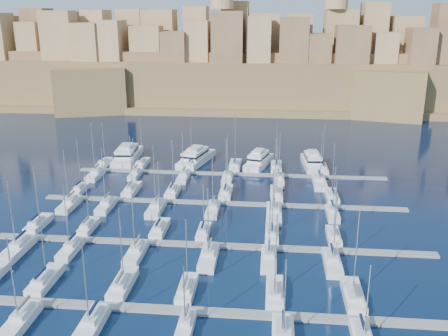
# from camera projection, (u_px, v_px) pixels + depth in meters

# --- Properties ---
(ground) EXTENTS (600.00, 600.00, 0.00)m
(ground) POSITION_uv_depth(u_px,v_px,m) (217.00, 221.00, 105.98)
(ground) COLOR black
(ground) RESTS_ON ground
(pontoon_near) EXTENTS (84.00, 2.00, 0.40)m
(pontoon_near) POSITION_uv_depth(u_px,v_px,m) (191.00, 311.00, 73.61)
(pontoon_near) COLOR slate
(pontoon_near) RESTS_ON ground
(pontoon_mid_near) EXTENTS (84.00, 2.00, 0.40)m
(pontoon_mid_near) POSITION_uv_depth(u_px,v_px,m) (209.00, 245.00, 94.52)
(pontoon_mid_near) COLOR slate
(pontoon_mid_near) RESTS_ON ground
(pontoon_mid_far) EXTENTS (84.00, 2.00, 0.40)m
(pontoon_mid_far) POSITION_uv_depth(u_px,v_px,m) (221.00, 203.00, 115.42)
(pontoon_mid_far) COLOR slate
(pontoon_mid_far) RESTS_ON ground
(pontoon_far) EXTENTS (84.00, 2.00, 0.40)m
(pontoon_far) POSITION_uv_depth(u_px,v_px,m) (230.00, 174.00, 136.33)
(pontoon_far) COLOR slate
(pontoon_far) RESTS_ON ground
(sailboat_1) EXTENTS (2.82, 9.41, 14.88)m
(sailboat_1) POSITION_uv_depth(u_px,v_px,m) (45.00, 280.00, 81.10)
(sailboat_1) COLOR silver
(sailboat_1) RESTS_ON ground
(sailboat_2) EXTENTS (2.85, 9.50, 13.89)m
(sailboat_2) POSITION_uv_depth(u_px,v_px,m) (123.00, 284.00, 79.93)
(sailboat_2) COLOR silver
(sailboat_2) RESTS_ON ground
(sailboat_3) EXTENTS (2.55, 8.51, 12.72)m
(sailboat_3) POSITION_uv_depth(u_px,v_px,m) (187.00, 289.00, 78.48)
(sailboat_3) COLOR silver
(sailboat_3) RESTS_ON ground
(sailboat_4) EXTENTS (2.70, 8.99, 14.06)m
(sailboat_4) POSITION_uv_depth(u_px,v_px,m) (275.00, 293.00, 77.41)
(sailboat_4) COLOR silver
(sailboat_4) RESTS_ON ground
(sailboat_5) EXTENTS (2.88, 9.61, 14.79)m
(sailboat_5) POSITION_uv_depth(u_px,v_px,m) (353.00, 296.00, 76.56)
(sailboat_5) COLOR silver
(sailboat_5) RESTS_ON ground
(sailboat_7) EXTENTS (2.74, 9.12, 14.10)m
(sailboat_7) POSITION_uv_depth(u_px,v_px,m) (21.00, 320.00, 70.48)
(sailboat_7) COLOR silver
(sailboat_7) RESTS_ON ground
(sailboat_8) EXTENTS (2.84, 9.47, 14.47)m
(sailboat_8) POSITION_uv_depth(u_px,v_px,m) (91.00, 325.00, 69.34)
(sailboat_8) COLOR silver
(sailboat_8) RESTS_ON ground
(sailboat_9) EXTENTS (2.15, 7.16, 10.41)m
(sailboat_9) POSITION_uv_depth(u_px,v_px,m) (186.00, 326.00, 69.20)
(sailboat_9) COLOR silver
(sailboat_9) RESTS_ON ground
(sailboat_12) EXTENTS (2.65, 8.82, 13.14)m
(sailboat_12) POSITION_uv_depth(u_px,v_px,m) (38.00, 224.00, 102.80)
(sailboat_12) COLOR silver
(sailboat_12) RESTS_ON ground
(sailboat_13) EXTENTS (2.39, 7.96, 12.50)m
(sailboat_13) POSITION_uv_depth(u_px,v_px,m) (88.00, 227.00, 101.39)
(sailboat_13) COLOR silver
(sailboat_13) RESTS_ON ground
(sailboat_14) EXTENTS (2.63, 8.76, 15.08)m
(sailboat_14) POSITION_uv_depth(u_px,v_px,m) (160.00, 229.00, 100.37)
(sailboat_14) COLOR silver
(sailboat_14) RESTS_ON ground
(sailboat_15) EXTENTS (2.30, 7.67, 10.80)m
(sailboat_15) POSITION_uv_depth(u_px,v_px,m) (204.00, 232.00, 99.03)
(sailboat_15) COLOR silver
(sailboat_15) RESTS_ON ground
(sailboat_16) EXTENTS (2.61, 8.68, 13.90)m
(sailboat_16) POSITION_uv_depth(u_px,v_px,m) (272.00, 233.00, 98.22)
(sailboat_16) COLOR silver
(sailboat_16) RESTS_ON ground
(sailboat_17) EXTENTS (2.48, 8.27, 12.91)m
(sailboat_17) POSITION_uv_depth(u_px,v_px,m) (334.00, 237.00, 96.91)
(sailboat_17) COLOR silver
(sailboat_17) RESTS_ON ground
(sailboat_18) EXTENTS (3.03, 10.10, 15.20)m
(sailboat_18) POSITION_uv_depth(u_px,v_px,m) (18.00, 248.00, 92.01)
(sailboat_18) COLOR silver
(sailboat_18) RESTS_ON ground
(sailboat_19) EXTENTS (2.53, 8.43, 13.62)m
(sailboat_19) POSITION_uv_depth(u_px,v_px,m) (71.00, 249.00, 91.87)
(sailboat_19) COLOR silver
(sailboat_19) RESTS_ON ground
(sailboat_20) EXTENTS (2.73, 9.09, 14.96)m
(sailboat_20) POSITION_uv_depth(u_px,v_px,m) (136.00, 253.00, 90.39)
(sailboat_20) COLOR silver
(sailboat_20) RESTS_ON ground
(sailboat_21) EXTENTS (2.96, 9.86, 14.22)m
(sailboat_21) POSITION_uv_depth(u_px,v_px,m) (209.00, 257.00, 88.77)
(sailboat_21) COLOR silver
(sailboat_21) RESTS_ON ground
(sailboat_22) EXTENTS (2.70, 9.01, 12.74)m
(sailboat_22) POSITION_uv_depth(u_px,v_px,m) (269.00, 259.00, 88.18)
(sailboat_22) COLOR silver
(sailboat_22) RESTS_ON ground
(sailboat_23) EXTENTS (2.85, 9.50, 13.63)m
(sailboat_23) POSITION_uv_depth(u_px,v_px,m) (332.00, 262.00, 86.91)
(sailboat_23) COLOR silver
(sailboat_23) RESTS_ON ground
(sailboat_24) EXTENTS (2.23, 7.44, 13.28)m
(sailboat_24) POSITION_uv_depth(u_px,v_px,m) (80.00, 189.00, 123.00)
(sailboat_24) COLOR silver
(sailboat_24) RESTS_ON ground
(sailboat_25) EXTENTS (2.82, 9.41, 14.48)m
(sailboat_25) POSITION_uv_depth(u_px,v_px,m) (132.00, 189.00, 122.71)
(sailboat_25) COLOR silver
(sailboat_25) RESTS_ON ground
(sailboat_26) EXTENTS (2.75, 9.18, 13.82)m
(sailboat_26) POSITION_uv_depth(u_px,v_px,m) (173.00, 191.00, 121.64)
(sailboat_26) COLOR silver
(sailboat_26) RESTS_ON ground
(sailboat_27) EXTENTS (2.82, 9.39, 14.18)m
(sailboat_27) POSITION_uv_depth(u_px,v_px,m) (226.00, 193.00, 120.52)
(sailboat_27) COLOR silver
(sailboat_27) RESTS_ON ground
(sailboat_28) EXTENTS (2.94, 9.80, 15.07)m
(sailboat_28) POSITION_uv_depth(u_px,v_px,m) (276.00, 194.00, 119.56)
(sailboat_28) COLOR silver
(sailboat_28) RESTS_ON ground
(sailboat_29) EXTENTS (2.79, 9.31, 13.90)m
(sailboat_29) POSITION_uv_depth(u_px,v_px,m) (332.00, 196.00, 118.10)
(sailboat_29) COLOR silver
(sailboat_29) RESTS_ON ground
(sailboat_30) EXTENTS (2.80, 9.35, 14.12)m
(sailboat_30) POSITION_uv_depth(u_px,v_px,m) (70.00, 204.00, 113.19)
(sailboat_30) COLOR silver
(sailboat_30) RESTS_ON ground
(sailboat_31) EXTENTS (2.67, 8.90, 14.70)m
(sailboat_31) POSITION_uv_depth(u_px,v_px,m) (106.00, 205.00, 112.60)
(sailboat_31) COLOR silver
(sailboat_31) RESTS_ON ground
(sailboat_32) EXTENTS (2.99, 9.95, 15.44)m
(sailboat_32) POSITION_uv_depth(u_px,v_px,m) (156.00, 208.00, 111.01)
(sailboat_32) COLOR silver
(sailboat_32) RESTS_ON ground
(sailboat_33) EXTENTS (2.63, 8.76, 13.52)m
(sailboat_33) POSITION_uv_depth(u_px,v_px,m) (213.00, 209.00, 110.38)
(sailboat_33) COLOR silver
(sailboat_33) RESTS_ON ground
(sailboat_34) EXTENTS (3.26, 10.88, 18.03)m
(sailboat_34) POSITION_uv_depth(u_px,v_px,m) (274.00, 213.00, 108.11)
(sailboat_34) COLOR silver
(sailboat_34) RESTS_ON ground
(sailboat_35) EXTENTS (2.49, 8.31, 11.86)m
(sailboat_35) POSITION_uv_depth(u_px,v_px,m) (332.00, 213.00, 108.14)
(sailboat_35) COLOR silver
(sailboat_35) RESTS_ON ground
(sailboat_36) EXTENTS (2.50, 8.33, 12.99)m
(sailboat_36) POSITION_uv_depth(u_px,v_px,m) (104.00, 163.00, 144.46)
(sailboat_36) COLOR silver
(sailboat_36) RESTS_ON ground
(sailboat_37) EXTENTS (2.78, 9.27, 14.49)m
(sailboat_37) POSITION_uv_depth(u_px,v_px,m) (142.00, 164.00, 143.85)
(sailboat_37) COLOR silver
(sailboat_37) RESTS_ON ground
(sailboat_38) EXTENTS (2.87, 9.56, 14.44)m
(sailboat_38) POSITION_uv_depth(u_px,v_px,m) (191.00, 165.00, 142.63)
(sailboat_38) COLOR silver
(sailboat_38) RESTS_ON ground
(sailboat_39) EXTENTS (3.11, 10.38, 15.78)m
(sailboat_39) POSITION_uv_depth(u_px,v_px,m) (235.00, 166.00, 141.83)
(sailboat_39) COLOR silver
(sailboat_39) RESTS_ON ground
(sailboat_40) EXTENTS (2.94, 9.82, 13.27)m
(sailboat_40) POSITION_uv_depth(u_px,v_px,m) (276.00, 167.00, 140.47)
(sailboat_40) COLOR silver
(sailboat_40) RESTS_ON ground
(sailboat_41) EXTENTS (2.76, 9.20, 13.89)m
(sailboat_41) POSITION_uv_depth(u_px,v_px,m) (322.00, 169.00, 138.98)
(sailboat_41) COLOR silver
(sailboat_41) RESTS_ON ground
(sailboat_42) EXTENTS (2.85, 9.51, 15.46)m
(sailboat_42) POSITION_uv_depth(u_px,v_px,m) (96.00, 174.00, 134.17)
(sailboat_42) COLOR silver
(sailboat_42) RESTS_ON ground
(sailboat_43) EXTENTS (2.28, 7.59, 11.32)m
(sailboat_43) POSITION_uv_depth(u_px,v_px,m) (135.00, 175.00, 134.08)
(sailboat_43) COLOR silver
(sailboat_43) RESTS_ON ground
(sailboat_44) EXTENTS (2.62, 8.74, 13.32)m
(sailboat_44) POSITION_uv_depth(u_px,v_px,m) (184.00, 177.00, 132.29)
(sailboat_44) COLOR silver
(sailboat_44) RESTS_ON ground
(sailboat_45) EXTENTS (2.64, 8.79, 13.14)m
(sailboat_45) POSITION_uv_depth(u_px,v_px,m) (227.00, 178.00, 131.16)
(sailboat_45) COLOR silver
(sailboat_45) RESTS_ON ground
(sailboat_46) EXTENTS (2.82, 9.40, 13.95)m
(sailboat_46) POSITION_uv_depth(u_px,v_px,m) (279.00, 180.00, 129.61)
(sailboat_46) COLOR silver
(sailboat_46) RESTS_ON ground
(sailboat_47) EXTENTS (3.24, 10.80, 14.49)m
(sailboat_47) POSITION_uv_depth(u_px,v_px,m) (319.00, 182.00, 127.97)
(sailboat_47) COLOR silver
(sailboat_47) RESTS_ON ground
(motor_yacht_a) EXTENTS (7.38, 20.19, 5.25)m
(motor_yacht_a) POSITION_uv_depth(u_px,v_px,m) (127.00, 155.00, 149.33)
(motor_yacht_a) COLOR silver
(motor_yacht_a) RESTS_ON ground
(motor_yacht_b) EXTENTS (9.66, 19.28, 5.25)m
(motor_yacht_b) POSITION_uv_depth(u_px,v_px,m) (196.00, 157.00, 146.78)
(motor_yacht_b) COLOR silver
(motor_yacht_b) RESTS_ON ground
(motor_yacht_c) EXTENTS (8.64, 16.24, 5.25)m
(motor_yacht_c) POSITION_uv_depth(u_px,v_px,m) (259.00, 160.00, 143.69)
(motor_yacht_c) COLOR silver
(motor_yacht_c) RESTS_ON ground
(motor_yacht_d) EXTENTS (5.88, 16.03, 5.25)m
(motor_yacht_d) POSITION_uv_depth(u_px,v_px,m) (312.00, 162.00, 142.32)
(motor_yacht_d) COLOR silver
(motor_yacht_d) RESTS_ON ground
(fortified_city) EXTENTS (460.00, 108.95, 59.52)m
(fortified_city) POSITION_uv_depth(u_px,v_px,m) (251.00, 71.00, 249.14)
(fortified_city) COLOR brown
(fortified_city) RESTS_ON ground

